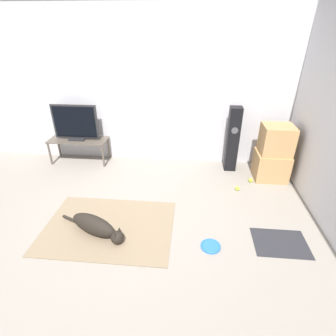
{
  "coord_description": "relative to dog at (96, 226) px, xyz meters",
  "views": [
    {
      "loc": [
        0.91,
        -2.36,
        2.21
      ],
      "look_at": [
        0.61,
        0.88,
        0.45
      ],
      "focal_mm": 28.0,
      "sensor_mm": 36.0,
      "label": 1
    }
  ],
  "objects": [
    {
      "name": "ground_plane",
      "position": [
        0.17,
        0.05,
        -0.13
      ],
      "size": [
        12.0,
        12.0,
        0.0
      ],
      "primitive_type": "plane",
      "color": "gray"
    },
    {
      "name": "wall_back",
      "position": [
        0.17,
        2.15,
        1.15
      ],
      "size": [
        8.0,
        0.06,
        2.55
      ],
      "color": "silver",
      "rests_on": "ground_plane"
    },
    {
      "name": "area_rug",
      "position": [
        0.1,
        0.14,
        -0.12
      ],
      "size": [
        1.59,
        1.15,
        0.01
      ],
      "color": "#847056",
      "rests_on": "ground_plane"
    },
    {
      "name": "dog",
      "position": [
        0.0,
        0.0,
        0.0
      ],
      "size": [
        0.88,
        0.43,
        0.24
      ],
      "color": "black",
      "rests_on": "area_rug"
    },
    {
      "name": "frisbee",
      "position": [
        1.36,
        -0.08,
        -0.11
      ],
      "size": [
        0.23,
        0.23,
        0.03
      ],
      "color": "blue",
      "rests_on": "ground_plane"
    },
    {
      "name": "cardboard_box_lower",
      "position": [
        2.39,
        1.6,
        0.1
      ],
      "size": [
        0.5,
        0.47,
        0.44
      ],
      "color": "tan",
      "rests_on": "ground_plane"
    },
    {
      "name": "cardboard_box_upper",
      "position": [
        2.4,
        1.61,
        0.54
      ],
      "size": [
        0.46,
        0.43,
        0.45
      ],
      "color": "tan",
      "rests_on": "cardboard_box_lower"
    },
    {
      "name": "floor_speaker",
      "position": [
        1.77,
        1.84,
        0.42
      ],
      "size": [
        0.19,
        0.2,
        1.1
      ],
      "color": "black",
      "rests_on": "ground_plane"
    },
    {
      "name": "tv_stand",
      "position": [
        -0.94,
        1.88,
        0.26
      ],
      "size": [
        1.03,
        0.4,
        0.44
      ],
      "color": "brown",
      "rests_on": "ground_plane"
    },
    {
      "name": "tv",
      "position": [
        -0.94,
        1.89,
        0.61
      ],
      "size": [
        0.8,
        0.2,
        0.62
      ],
      "color": "#232326",
      "rests_on": "tv_stand"
    },
    {
      "name": "tennis_ball_by_boxes",
      "position": [
        1.82,
        1.15,
        -0.09
      ],
      "size": [
        0.07,
        0.07,
        0.07
      ],
      "color": "#C6E033",
      "rests_on": "ground_plane"
    },
    {
      "name": "tennis_ball_near_speaker",
      "position": [
        2.07,
        1.41,
        -0.09
      ],
      "size": [
        0.07,
        0.07,
        0.07
      ],
      "color": "#C6E033",
      "rests_on": "ground_plane"
    },
    {
      "name": "door_mat",
      "position": [
        2.16,
        0.06,
        -0.12
      ],
      "size": [
        0.62,
        0.47,
        0.01
      ],
      "color": "#28282D",
      "rests_on": "ground_plane"
    }
  ]
}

